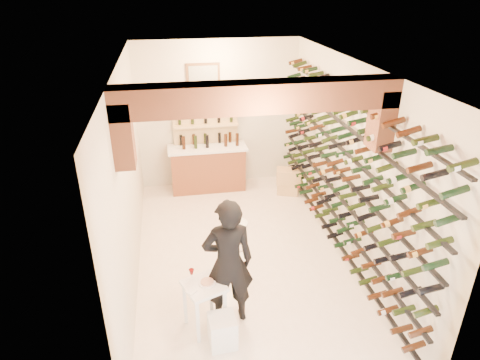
% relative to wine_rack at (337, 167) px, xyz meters
% --- Properties ---
extents(ground, '(6.00, 6.00, 0.00)m').
position_rel_wine_rack_xyz_m(ground, '(-1.53, 0.00, -1.55)').
color(ground, white).
rests_on(ground, ground).
extents(room_shell, '(3.52, 6.02, 3.21)m').
position_rel_wine_rack_xyz_m(room_shell, '(-1.53, -0.26, 0.70)').
color(room_shell, beige).
rests_on(room_shell, ground).
extents(wine_rack, '(0.32, 5.70, 2.56)m').
position_rel_wine_rack_xyz_m(wine_rack, '(0.00, 0.00, 0.00)').
color(wine_rack, black).
rests_on(wine_rack, ground).
extents(back_counter, '(1.70, 0.62, 1.29)m').
position_rel_wine_rack_xyz_m(back_counter, '(-1.83, 2.65, -1.02)').
color(back_counter, brown).
rests_on(back_counter, ground).
extents(back_shelving, '(1.40, 0.31, 2.73)m').
position_rel_wine_rack_xyz_m(back_shelving, '(-1.83, 2.89, -0.38)').
color(back_shelving, '#D9B67A').
rests_on(back_shelving, ground).
extents(tasting_table, '(0.64, 0.64, 0.86)m').
position_rel_wine_rack_xyz_m(tasting_table, '(-2.33, -1.49, -0.96)').
color(tasting_table, white).
rests_on(tasting_table, ground).
extents(white_stool, '(0.36, 0.36, 0.43)m').
position_rel_wine_rack_xyz_m(white_stool, '(-2.14, -1.84, -1.33)').
color(white_stool, white).
rests_on(white_stool, ground).
extents(person, '(0.69, 0.46, 1.87)m').
position_rel_wine_rack_xyz_m(person, '(-1.99, -1.38, -0.62)').
color(person, black).
rests_on(person, ground).
extents(chrome_barstool, '(0.36, 0.36, 0.69)m').
position_rel_wine_rack_xyz_m(chrome_barstool, '(-1.63, -0.04, -1.15)').
color(chrome_barstool, silver).
rests_on(chrome_barstool, ground).
extents(crate_lower, '(0.53, 0.45, 0.27)m').
position_rel_wine_rack_xyz_m(crate_lower, '(-0.14, 2.11, -1.41)').
color(crate_lower, tan).
rests_on(crate_lower, ground).
extents(crate_upper, '(0.59, 0.48, 0.30)m').
position_rel_wine_rack_xyz_m(crate_upper, '(-0.14, 2.11, -1.13)').
color(crate_upper, tan).
rests_on(crate_upper, crate_lower).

